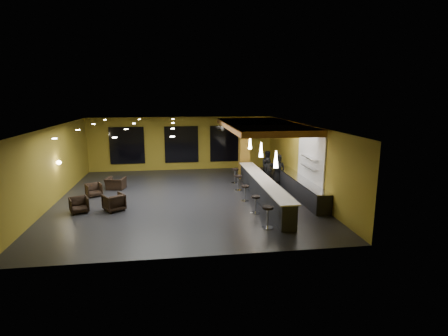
{
  "coord_description": "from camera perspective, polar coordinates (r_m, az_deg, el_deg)",
  "views": [
    {
      "loc": [
        -0.4,
        -16.58,
        4.96
      ],
      "look_at": [
        2.0,
        0.5,
        1.3
      ],
      "focal_mm": 28.0,
      "sensor_mm": 36.0,
      "label": 1
    }
  ],
  "objects": [
    {
      "name": "staff_a",
      "position": [
        19.18,
        7.22,
        -0.67
      ],
      "size": [
        0.65,
        0.52,
        1.58
      ],
      "primitive_type": "imported",
      "rotation": [
        0.0,
        0.0,
        0.27
      ],
      "color": "black",
      "rests_on": "floor"
    },
    {
      "name": "wall_shelf_upper",
      "position": [
        16.84,
        13.81,
        1.68
      ],
      "size": [
        0.3,
        1.5,
        0.03
      ],
      "primitive_type": "cube",
      "color": "silver",
      "rests_on": "wall_right"
    },
    {
      "name": "prep_top",
      "position": [
        17.66,
        12.28,
        -1.64
      ],
      "size": [
        0.72,
        6.0,
        0.03
      ],
      "primitive_type": "cube",
      "color": "silver",
      "rests_on": "prep_counter"
    },
    {
      "name": "ceiling",
      "position": [
        16.64,
        -6.64,
        7.04
      ],
      "size": [
        12.0,
        13.0,
        0.1
      ],
      "primitive_type": "cube",
      "color": "black"
    },
    {
      "name": "bar_stool_0",
      "position": [
        13.29,
        7.14,
        -7.51
      ],
      "size": [
        0.43,
        0.43,
        0.85
      ],
      "rotation": [
        0.0,
        0.0,
        0.42
      ],
      "color": "silver",
      "rests_on": "floor"
    },
    {
      "name": "armchair_c",
      "position": [
        18.44,
        -20.48,
        -3.37
      ],
      "size": [
        0.93,
        0.94,
        0.64
      ],
      "primitive_type": "imported",
      "rotation": [
        0.0,
        0.0,
        0.47
      ],
      "color": "black",
      "rests_on": "floor"
    },
    {
      "name": "wall_front",
      "position": [
        10.54,
        -5.46,
        -5.82
      ],
      "size": [
        12.0,
        0.1,
        3.5
      ],
      "primitive_type": "cube",
      "color": "olive",
      "rests_on": "floor"
    },
    {
      "name": "armchair_b",
      "position": [
        15.92,
        -17.54,
        -5.35
      ],
      "size": [
        1.11,
        1.11,
        0.74
      ],
      "primitive_type": "imported",
      "rotation": [
        0.0,
        0.0,
        3.71
      ],
      "color": "black",
      "rests_on": "floor"
    },
    {
      "name": "pendant_2",
      "position": [
        19.19,
        4.27,
        4.13
      ],
      "size": [
        0.2,
        0.2,
        0.7
      ],
      "primitive_type": "cone",
      "color": "white",
      "rests_on": "wood_soffit"
    },
    {
      "name": "wall_sconce",
      "position": [
        18.21,
        -25.37,
        0.82
      ],
      "size": [
        0.22,
        0.22,
        0.22
      ],
      "primitive_type": "sphere",
      "color": "#FFE5B2",
      "rests_on": "wall_left"
    },
    {
      "name": "bar_top",
      "position": [
        16.57,
        6.39,
        -1.83
      ],
      "size": [
        0.78,
        8.1,
        0.05
      ],
      "primitive_type": "cube",
      "color": "white",
      "rests_on": "bar_counter"
    },
    {
      "name": "wall_left",
      "position": [
        17.81,
        -26.35,
        0.34
      ],
      "size": [
        0.1,
        13.0,
        3.5
      ],
      "primitive_type": "cube",
      "color": "olive",
      "rests_on": "floor"
    },
    {
      "name": "bar_stool_2",
      "position": [
        16.49,
        3.47,
        -3.79
      ],
      "size": [
        0.38,
        0.38,
        0.76
      ],
      "rotation": [
        0.0,
        0.0,
        -0.2
      ],
      "color": "silver",
      "rests_on": "floor"
    },
    {
      "name": "armchair_a",
      "position": [
        16.17,
        -22.6,
        -5.59
      ],
      "size": [
        0.95,
        0.96,
        0.67
      ],
      "primitive_type": "imported",
      "rotation": [
        0.0,
        0.0,
        0.4
      ],
      "color": "black",
      "rests_on": "floor"
    },
    {
      "name": "wood_soffit",
      "position": [
        18.19,
        6.07,
        6.87
      ],
      "size": [
        3.6,
        8.0,
        0.28
      ],
      "primitive_type": "cube",
      "color": "#BC7337",
      "rests_on": "ceiling"
    },
    {
      "name": "prep_counter",
      "position": [
        17.77,
        12.21,
        -3.07
      ],
      "size": [
        0.7,
        6.0,
        0.86
      ],
      "primitive_type": "cube",
      "color": "black",
      "rests_on": "floor"
    },
    {
      "name": "wall_right",
      "position": [
        18.08,
        13.05,
        1.44
      ],
      "size": [
        0.1,
        13.0,
        3.5
      ],
      "primitive_type": "cube",
      "color": "olive",
      "rests_on": "floor"
    },
    {
      "name": "bar_stool_3",
      "position": [
        18.25,
        2.32,
        -2.11
      ],
      "size": [
        0.41,
        0.41,
        0.81
      ],
      "rotation": [
        0.0,
        0.0,
        0.42
      ],
      "color": "silver",
      "rests_on": "floor"
    },
    {
      "name": "floor",
      "position": [
        17.32,
        -6.36,
        -4.91
      ],
      "size": [
        12.0,
        13.0,
        0.1
      ],
      "primitive_type": "cube",
      "color": "#232325",
      "rests_on": "ground"
    },
    {
      "name": "wall_back",
      "position": [
        23.35,
        -6.96,
        3.99
      ],
      "size": [
        12.0,
        0.1,
        3.5
      ],
      "primitive_type": "cube",
      "color": "olive",
      "rests_on": "floor"
    },
    {
      "name": "wall_shelf_lower",
      "position": [
        16.93,
        13.74,
        0.18
      ],
      "size": [
        0.3,
        1.5,
        0.03
      ],
      "primitive_type": "cube",
      "color": "silver",
      "rests_on": "wall_right"
    },
    {
      "name": "window_center",
      "position": [
        23.25,
        -6.95,
        3.84
      ],
      "size": [
        2.2,
        0.06,
        2.4
      ],
      "primitive_type": "cube",
      "color": "black",
      "rests_on": "wall_back"
    },
    {
      "name": "staff_b",
      "position": [
        20.31,
        7.21,
        0.3
      ],
      "size": [
        0.9,
        0.72,
        1.76
      ],
      "primitive_type": "imported",
      "rotation": [
        0.0,
        0.0,
        -0.06
      ],
      "color": "black",
      "rests_on": "floor"
    },
    {
      "name": "armchair_d",
      "position": [
        19.43,
        -17.27,
        -2.42
      ],
      "size": [
        1.11,
        1.02,
        0.62
      ],
      "primitive_type": "imported",
      "rotation": [
        0.0,
        0.0,
        2.91
      ],
      "color": "black",
      "rests_on": "floor"
    },
    {
      "name": "column",
      "position": [
        20.83,
        3.31,
        3.1
      ],
      "size": [
        0.6,
        0.6,
        3.5
      ],
      "primitive_type": "cube",
      "color": "olive",
      "rests_on": "floor"
    },
    {
      "name": "bar_stool_1",
      "position": [
        14.89,
        5.18,
        -5.57
      ],
      "size": [
        0.38,
        0.38,
        0.75
      ],
      "rotation": [
        0.0,
        0.0,
        -0.27
      ],
      "color": "silver",
      "rests_on": "floor"
    },
    {
      "name": "window_left",
      "position": [
        23.45,
        -15.55,
        3.55
      ],
      "size": [
        2.2,
        0.06,
        2.4
      ],
      "primitive_type": "cube",
      "color": "black",
      "rests_on": "wall_back"
    },
    {
      "name": "staff_c",
      "position": [
        19.63,
        8.74,
        -0.2
      ],
      "size": [
        0.98,
        0.79,
        1.73
      ],
      "primitive_type": "imported",
      "rotation": [
        0.0,
        0.0,
        -0.32
      ],
      "color": "black",
      "rests_on": "floor"
    },
    {
      "name": "window_right",
      "position": [
        23.5,
        0.4,
        4.01
      ],
      "size": [
        2.2,
        0.06,
        2.4
      ],
      "primitive_type": "cube",
      "color": "black",
      "rests_on": "wall_back"
    },
    {
      "name": "pendant_1",
      "position": [
        16.79,
        6.07,
        2.97
      ],
      "size": [
        0.2,
        0.2,
        0.7
      ],
      "primitive_type": "cone",
      "color": "white",
      "rests_on": "wood_soffit"
    },
    {
      "name": "bar_stool_4",
      "position": [
        19.73,
        1.81,
        -0.97
      ],
      "size": [
        0.43,
        0.43,
        0.85
      ],
      "rotation": [
        0.0,
        0.0,
        0.11
      ],
      "color": "silver",
      "rests_on": "floor"
    },
    {
      "name": "tile_backsplash",
      "position": [
        17.09,
        13.99,
        1.65
      ],
      "size": [
        0.06,
        3.2,
        2.4
      ],
      "primitive_type": "cube",
      "color": "white",
      "rests_on": "wall_right"
    },
    {
      "name": "bar_counter",
      "position": [
        16.7,
        6.35,
        -3.58
      ],
      "size": [
        0.6,
        8.0,
        1.0
      ],
      "primitive_type": "cube",
      "color": "black",
      "rests_on": "floor"
    },
    {
      "name": "pendant_0",
      "position": [
        14.41,
        8.47,
        1.41
      ],
      "size": [
        0.2,
        0.2,
        0.7
      ],
      "primitive_type": "cone",
      "color": "white",
      "rests_on": "wood_soffit"
    }
  ]
}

